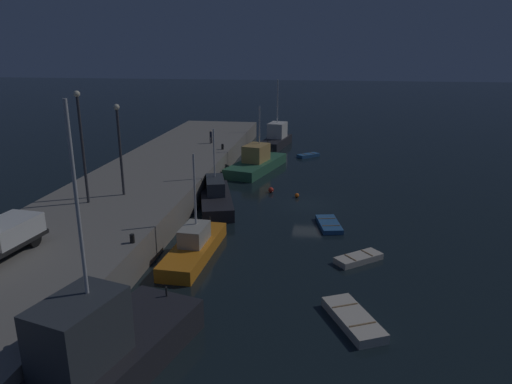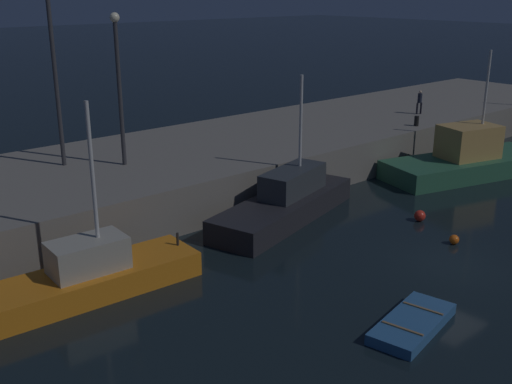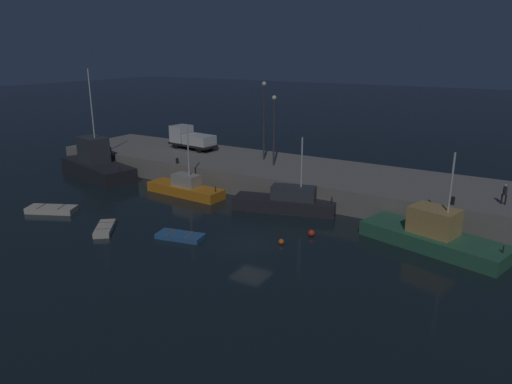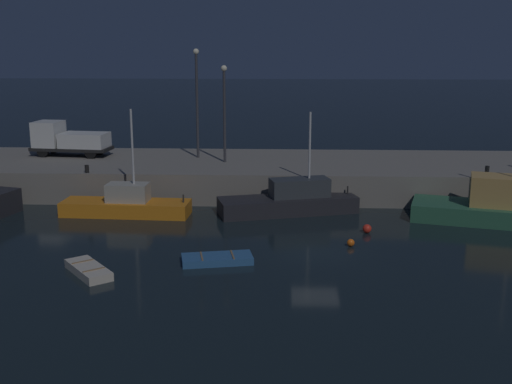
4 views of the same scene
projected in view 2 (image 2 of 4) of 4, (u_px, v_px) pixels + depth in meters
The scene contains 12 objects.
ground_plane at pixel (451, 265), 23.86m from camera, with size 320.00×320.00×0.00m, color black.
pier_quay at pixel (219, 162), 34.01m from camera, with size 64.27×10.65×2.15m.
fishing_boat_blue at pixel (286, 202), 28.50m from camera, with size 9.20×4.82×6.47m.
fishing_boat_orange at pixel (467, 160), 35.03m from camera, with size 10.56×5.88×6.97m.
fishing_trawler_green at pixel (86, 277), 21.35m from camera, with size 8.20×2.62×6.75m.
dinghy_orange_near at pixel (412, 324), 19.39m from camera, with size 3.73×2.16×0.39m.
mooring_buoy_near at pixel (454, 240), 25.77m from camera, with size 0.41×0.41×0.41m, color orange.
mooring_buoy_mid at pixel (420, 216), 28.30m from camera, with size 0.52×0.52×0.52m, color red.
lamp_post_west at pixel (54, 64), 27.95m from camera, with size 0.44×0.44×8.13m.
lamp_post_east at pixel (119, 77), 28.23m from camera, with size 0.44×0.44×6.99m.
dockworker at pixel (420, 101), 41.00m from camera, with size 0.40×0.37×1.57m.
bollard_west at pixel (417, 121), 37.63m from camera, with size 0.28×0.28×0.61m, color black.
Camera 2 is at (-19.91, -11.53, 10.20)m, focal length 43.44 mm.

